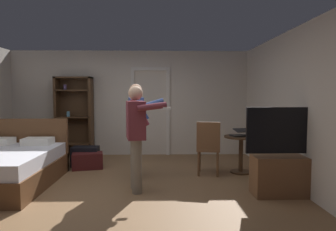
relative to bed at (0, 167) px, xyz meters
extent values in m
plane|color=olive|center=(1.87, -0.22, -0.30)|extent=(6.25, 6.25, 0.00)
cube|color=silver|center=(1.87, 2.47, 0.96)|extent=(5.92, 0.12, 2.53)
cube|color=silver|center=(4.77, -0.22, 0.96)|extent=(0.12, 5.51, 2.53)
cube|color=white|center=(1.93, 2.39, 0.72)|extent=(0.08, 0.08, 2.05)
cube|color=white|center=(2.78, 2.39, 0.72)|extent=(0.08, 0.08, 2.05)
cube|color=white|center=(2.35, 2.39, 1.79)|extent=(0.93, 0.08, 0.08)
cube|color=brown|center=(0.00, 0.87, 0.21)|extent=(1.63, 0.08, 1.02)
cube|color=white|center=(0.36, 0.61, 0.33)|extent=(0.50, 0.34, 0.12)
cube|color=#4C331E|center=(0.16, 2.21, 0.64)|extent=(0.06, 0.32, 1.89)
cube|color=#4C331E|center=(0.96, 2.21, 0.64)|extent=(0.06, 0.32, 1.89)
cube|color=#4C331E|center=(0.56, 2.21, 1.57)|extent=(0.86, 0.32, 0.04)
cube|color=#4C331E|center=(0.56, 2.36, 0.64)|extent=(0.86, 0.02, 1.89)
cube|color=#4C331E|center=(0.56, 2.21, 0.01)|extent=(0.80, 0.32, 0.03)
cube|color=#4C331E|center=(0.56, 2.21, 0.64)|extent=(0.80, 0.32, 0.03)
cylinder|color=#67A2C0|center=(0.42, 2.21, 0.72)|extent=(0.07, 0.07, 0.12)
cube|color=#4C331E|center=(0.56, 2.21, 1.27)|extent=(0.80, 0.32, 0.03)
cylinder|color=slate|center=(0.36, 2.21, 1.35)|extent=(0.07, 0.07, 0.12)
cube|color=brown|center=(4.41, -0.57, -0.01)|extent=(0.91, 0.40, 0.58)
cube|color=black|center=(4.41, -0.59, 0.66)|extent=(1.15, 0.05, 0.67)
cube|color=#626F4D|center=(4.41, -0.56, 0.66)|extent=(1.09, 0.01, 0.61)
cylinder|color=#4C331E|center=(4.11, 0.69, 0.03)|extent=(0.08, 0.08, 0.67)
cylinder|color=#4C331E|center=(4.11, 0.69, -0.29)|extent=(0.38, 0.38, 0.03)
cylinder|color=#4C331E|center=(4.11, 0.69, 0.38)|extent=(0.63, 0.63, 0.03)
cube|color=black|center=(4.08, 0.69, 0.41)|extent=(0.36, 0.29, 0.02)
cube|color=black|center=(4.11, 0.57, 0.52)|extent=(0.36, 0.27, 0.06)
cube|color=#304954|center=(4.11, 0.58, 0.52)|extent=(0.32, 0.23, 0.04)
cylinder|color=#35382D|center=(4.25, 0.61, 0.50)|extent=(0.06, 0.06, 0.21)
cylinder|color=#35382D|center=(4.25, 0.61, 0.64)|extent=(0.03, 0.03, 0.05)
cylinder|color=brown|center=(3.68, 0.74, -0.08)|extent=(0.04, 0.04, 0.45)
cylinder|color=brown|center=(3.35, 0.80, -0.08)|extent=(0.04, 0.04, 0.45)
cylinder|color=brown|center=(3.62, 0.41, -0.08)|extent=(0.04, 0.04, 0.45)
cylinder|color=brown|center=(3.28, 0.47, -0.08)|extent=(0.04, 0.04, 0.45)
cube|color=brown|center=(3.48, 0.60, 0.17)|extent=(0.49, 0.49, 0.04)
cube|color=brown|center=(3.45, 0.44, 0.44)|extent=(0.42, 0.12, 0.50)
cylinder|color=gray|center=(2.20, -0.18, 0.10)|extent=(0.15, 0.15, 0.81)
cylinder|color=gray|center=(2.24, -0.43, 0.10)|extent=(0.15, 0.15, 0.81)
cube|color=brown|center=(2.22, -0.31, 0.79)|extent=(0.34, 0.48, 0.57)
sphere|color=#D8AD8C|center=(2.22, -0.31, 1.20)|extent=(0.22, 0.22, 0.22)
cylinder|color=brown|center=(2.26, -0.05, 0.89)|extent=(0.33, 0.15, 0.46)
cylinder|color=brown|center=(2.47, -0.51, 1.00)|extent=(0.44, 0.17, 0.14)
cube|color=white|center=(2.69, -0.49, 0.97)|extent=(0.12, 0.06, 0.04)
cylinder|color=#333338|center=(2.15, 0.55, 0.11)|extent=(0.15, 0.15, 0.83)
cylinder|color=#333338|center=(2.18, 0.30, 0.11)|extent=(0.15, 0.15, 0.83)
cube|color=#334C8C|center=(2.16, 0.42, 0.83)|extent=(0.31, 0.47, 0.59)
sphere|color=tan|center=(2.16, 0.42, 1.25)|extent=(0.23, 0.23, 0.23)
cylinder|color=#334C8C|center=(2.22, 0.68, 0.93)|extent=(0.34, 0.13, 0.48)
cylinder|color=#334C8C|center=(2.42, 0.20, 1.01)|extent=(0.48, 0.14, 0.21)
cube|color=white|center=(2.66, 0.21, 0.94)|extent=(0.12, 0.05, 0.04)
cube|color=#4C1919|center=(1.14, 1.06, -0.14)|extent=(0.65, 0.45, 0.32)
cube|color=black|center=(1.04, 1.30, -0.10)|extent=(0.54, 0.34, 0.40)
camera|label=1|loc=(2.60, -4.78, 1.18)|focal=31.57mm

